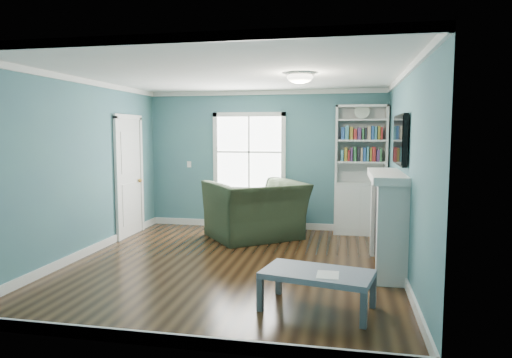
# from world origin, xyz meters

# --- Properties ---
(floor) EXTENTS (5.00, 5.00, 0.00)m
(floor) POSITION_xyz_m (0.00, 0.00, 0.00)
(floor) COLOR black
(floor) RESTS_ON ground
(room_walls) EXTENTS (5.00, 5.00, 5.00)m
(room_walls) POSITION_xyz_m (0.00, 0.00, 1.58)
(room_walls) COLOR #40687A
(room_walls) RESTS_ON ground
(trim) EXTENTS (4.50, 5.00, 2.60)m
(trim) POSITION_xyz_m (0.00, 0.00, 1.24)
(trim) COLOR white
(trim) RESTS_ON ground
(window) EXTENTS (1.40, 0.06, 1.50)m
(window) POSITION_xyz_m (-0.30, 2.49, 1.45)
(window) COLOR white
(window) RESTS_ON room_walls
(bookshelf) EXTENTS (0.90, 0.35, 2.31)m
(bookshelf) POSITION_xyz_m (1.77, 2.30, 0.92)
(bookshelf) COLOR silver
(bookshelf) RESTS_ON ground
(fireplace) EXTENTS (0.44, 1.58, 1.30)m
(fireplace) POSITION_xyz_m (2.08, 0.20, 0.64)
(fireplace) COLOR black
(fireplace) RESTS_ON ground
(tv) EXTENTS (0.06, 1.10, 0.65)m
(tv) POSITION_xyz_m (2.20, 0.20, 1.72)
(tv) COLOR black
(tv) RESTS_ON fireplace
(door) EXTENTS (0.12, 0.98, 2.17)m
(door) POSITION_xyz_m (-2.22, 1.40, 1.07)
(door) COLOR silver
(door) RESTS_ON ground
(ceiling_fixture) EXTENTS (0.38, 0.38, 0.15)m
(ceiling_fixture) POSITION_xyz_m (0.90, 0.10, 2.55)
(ceiling_fixture) COLOR white
(ceiling_fixture) RESTS_ON room_walls
(light_switch) EXTENTS (0.08, 0.01, 0.12)m
(light_switch) POSITION_xyz_m (-1.50, 2.48, 1.20)
(light_switch) COLOR white
(light_switch) RESTS_ON room_walls
(recliner) EXTENTS (1.79, 1.70, 1.32)m
(recliner) POSITION_xyz_m (0.01, 1.60, 0.66)
(recliner) COLOR #202D1C
(recliner) RESTS_ON ground
(coffee_table) EXTENTS (1.21, 0.82, 0.40)m
(coffee_table) POSITION_xyz_m (1.25, -1.40, 0.35)
(coffee_table) COLOR #505760
(coffee_table) RESTS_ON ground
(paper_sheet) EXTENTS (0.22, 0.28, 0.00)m
(paper_sheet) POSITION_xyz_m (1.36, -1.50, 0.40)
(paper_sheet) COLOR white
(paper_sheet) RESTS_ON coffee_table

